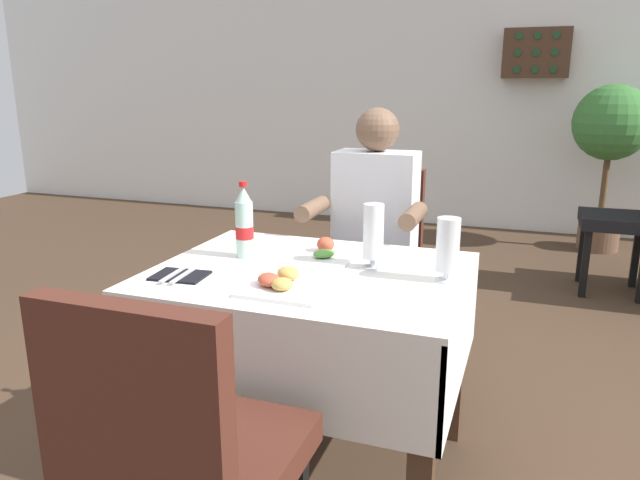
# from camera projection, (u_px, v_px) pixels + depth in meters

# --- Properties ---
(ground_plane) EXTENTS (11.00, 11.00, 0.00)m
(ground_plane) POSITION_uv_depth(u_px,v_px,m) (327.00, 450.00, 2.27)
(ground_plane) COLOR #473323
(back_wall) EXTENTS (11.00, 0.12, 3.03)m
(back_wall) POSITION_uv_depth(u_px,v_px,m) (468.00, 67.00, 5.55)
(back_wall) COLOR white
(back_wall) RESTS_ON ground
(main_dining_table) EXTENTS (1.04, 0.82, 0.75)m
(main_dining_table) POSITION_uv_depth(u_px,v_px,m) (310.00, 320.00, 2.05)
(main_dining_table) COLOR white
(main_dining_table) RESTS_ON ground
(chair_far_diner_seat) EXTENTS (0.44, 0.50, 0.97)m
(chair_far_diner_seat) POSITION_uv_depth(u_px,v_px,m) (371.00, 260.00, 2.78)
(chair_far_diner_seat) COLOR #4C2319
(chair_far_diner_seat) RESTS_ON ground
(chair_near_camera_side) EXTENTS (0.44, 0.50, 0.97)m
(chair_near_camera_side) POSITION_uv_depth(u_px,v_px,m) (183.00, 455.00, 1.32)
(chair_near_camera_side) COLOR #4C2319
(chair_near_camera_side) RESTS_ON ground
(seated_diner_far) EXTENTS (0.50, 0.46, 1.26)m
(seated_diner_far) POSITION_uv_depth(u_px,v_px,m) (372.00, 234.00, 2.63)
(seated_diner_far) COLOR #282D42
(seated_diner_far) RESTS_ON ground
(plate_near_camera) EXTENTS (0.25, 0.25, 0.05)m
(plate_near_camera) POSITION_uv_depth(u_px,v_px,m) (284.00, 283.00, 1.81)
(plate_near_camera) COLOR white
(plate_near_camera) RESTS_ON main_dining_table
(plate_far_diner) EXTENTS (0.22, 0.22, 0.07)m
(plate_far_diner) POSITION_uv_depth(u_px,v_px,m) (323.00, 254.00, 2.13)
(plate_far_diner) COLOR white
(plate_far_diner) RESTS_ON main_dining_table
(beer_glass_left) EXTENTS (0.07, 0.07, 0.22)m
(beer_glass_left) POSITION_uv_depth(u_px,v_px,m) (373.00, 236.00, 1.99)
(beer_glass_left) COLOR white
(beer_glass_left) RESTS_ON main_dining_table
(beer_glass_middle) EXTENTS (0.07, 0.07, 0.21)m
(beer_glass_middle) POSITION_uv_depth(u_px,v_px,m) (448.00, 249.00, 1.86)
(beer_glass_middle) COLOR white
(beer_glass_middle) RESTS_ON main_dining_table
(cola_bottle_primary) EXTENTS (0.07, 0.07, 0.28)m
(cola_bottle_primary) POSITION_uv_depth(u_px,v_px,m) (244.00, 224.00, 2.12)
(cola_bottle_primary) COLOR silver
(cola_bottle_primary) RESTS_ON main_dining_table
(napkin_cutlery_set) EXTENTS (0.18, 0.19, 0.01)m
(napkin_cutlery_set) POSITION_uv_depth(u_px,v_px,m) (180.00, 275.00, 1.93)
(napkin_cutlery_set) COLOR black
(napkin_cutlery_set) RESTS_ON main_dining_table
(background_chair_left) EXTENTS (0.50, 0.44, 0.97)m
(background_chair_left) POSITION_uv_depth(u_px,v_px,m) (633.00, 212.00, 3.83)
(background_chair_left) COLOR black
(background_chair_left) RESTS_ON ground
(potted_plant_corner) EXTENTS (0.61, 0.61, 1.36)m
(potted_plant_corner) POSITION_uv_depth(u_px,v_px,m) (610.00, 137.00, 4.79)
(potted_plant_corner) COLOR brown
(potted_plant_corner) RESTS_ON ground
(wall_bottle_rack) EXTENTS (0.56, 0.21, 0.42)m
(wall_bottle_rack) POSITION_uv_depth(u_px,v_px,m) (536.00, 53.00, 5.18)
(wall_bottle_rack) COLOR #472D1E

